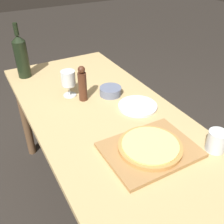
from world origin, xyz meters
TOP-DOWN VIEW (x-y plane):
  - ground_plane at (0.00, 0.00)m, footprint 12.00×12.00m
  - dining_table at (0.00, 0.00)m, footprint 0.74×1.65m
  - cutting_board at (0.03, -0.34)m, footprint 0.39×0.30m
  - pizza at (0.03, -0.34)m, footprint 0.28×0.28m
  - wine_bottle at (-0.26, 0.66)m, footprint 0.08×0.08m
  - pepper_mill at (-0.04, 0.20)m, footprint 0.05×0.05m
  - wine_glass at (-0.09, 0.28)m, footprint 0.08×0.08m
  - small_bowl at (0.12, 0.17)m, footprint 0.13×0.13m
  - drinking_tumbler at (0.29, -0.47)m, footprint 0.08×0.08m
  - dinner_plate at (0.18, -0.02)m, footprint 0.21×0.21m

SIDE VIEW (x-z plane):
  - ground_plane at x=0.00m, z-range 0.00..0.00m
  - dining_table at x=0.00m, z-range 0.27..1.01m
  - dinner_plate at x=0.18m, z-range 0.74..0.75m
  - cutting_board at x=0.03m, z-range 0.74..0.76m
  - small_bowl at x=0.12m, z-range 0.74..0.78m
  - pizza at x=0.03m, z-range 0.75..0.78m
  - drinking_tumbler at x=0.29m, z-range 0.74..0.83m
  - pepper_mill at x=-0.04m, z-range 0.73..0.94m
  - wine_glass at x=-0.09m, z-range 0.77..0.92m
  - wine_bottle at x=-0.26m, z-range 0.71..1.06m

